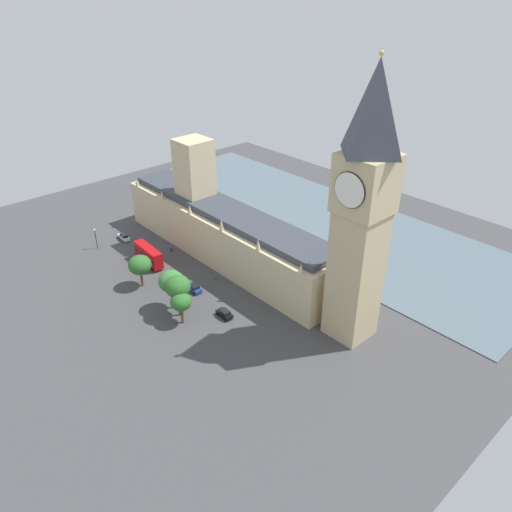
{
  "coord_description": "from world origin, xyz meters",
  "views": [
    {
      "loc": [
        66.64,
        86.33,
        63.37
      ],
      "look_at": [
        1.0,
        14.31,
        7.32
      ],
      "focal_mm": 34.01,
      "sensor_mm": 36.0,
      "label": 1
    }
  ],
  "objects_px": {
    "car_black_kerbside": "(225,313)",
    "pedestrian_by_river_gate": "(216,277)",
    "plane_tree_trailing": "(178,287)",
    "pedestrian_opposite_hall": "(171,249)",
    "car_blue_under_trees": "(194,288)",
    "plane_tree_near_tower": "(181,302)",
    "parliament_building": "(223,228)",
    "clock_tower": "(363,208)",
    "car_white_corner": "(124,237)",
    "plane_tree_far_end": "(171,281)",
    "street_lamp_slot_10": "(95,235)",
    "double_decker_bus_leading": "(149,255)",
    "plane_tree_midblock": "(140,265)"
  },
  "relations": [
    {
      "from": "car_white_corner",
      "to": "plane_tree_near_tower",
      "type": "xyz_separation_m",
      "value": [
        9.5,
        41.99,
        4.37
      ]
    },
    {
      "from": "street_lamp_slot_10",
      "to": "plane_tree_near_tower",
      "type": "bearing_deg",
      "value": 87.7
    },
    {
      "from": "pedestrian_by_river_gate",
      "to": "plane_tree_midblock",
      "type": "relative_size",
      "value": 0.19
    },
    {
      "from": "car_white_corner",
      "to": "car_black_kerbside",
      "type": "distance_m",
      "value": 46.51
    },
    {
      "from": "plane_tree_near_tower",
      "to": "plane_tree_trailing",
      "type": "distance_m",
      "value": 3.46
    },
    {
      "from": "car_white_corner",
      "to": "street_lamp_slot_10",
      "type": "height_order",
      "value": "street_lamp_slot_10"
    },
    {
      "from": "plane_tree_near_tower",
      "to": "plane_tree_trailing",
      "type": "relative_size",
      "value": 0.74
    },
    {
      "from": "pedestrian_opposite_hall",
      "to": "car_blue_under_trees",
      "type": "bearing_deg",
      "value": 28.67
    },
    {
      "from": "double_decker_bus_leading",
      "to": "car_blue_under_trees",
      "type": "relative_size",
      "value": 2.39
    },
    {
      "from": "double_decker_bus_leading",
      "to": "pedestrian_opposite_hall",
      "type": "relative_size",
      "value": 6.32
    },
    {
      "from": "plane_tree_midblock",
      "to": "plane_tree_near_tower",
      "type": "distance_m",
      "value": 18.25
    },
    {
      "from": "car_white_corner",
      "to": "pedestrian_by_river_gate",
      "type": "relative_size",
      "value": 3.23
    },
    {
      "from": "car_blue_under_trees",
      "to": "pedestrian_by_river_gate",
      "type": "relative_size",
      "value": 2.95
    },
    {
      "from": "parliament_building",
      "to": "street_lamp_slot_10",
      "type": "xyz_separation_m",
      "value": [
        23.2,
        -25.52,
        -3.53
      ]
    },
    {
      "from": "pedestrian_opposite_hall",
      "to": "plane_tree_trailing",
      "type": "bearing_deg",
      "value": 17.51
    },
    {
      "from": "parliament_building",
      "to": "street_lamp_slot_10",
      "type": "relative_size",
      "value": 12.09
    },
    {
      "from": "parliament_building",
      "to": "car_black_kerbside",
      "type": "height_order",
      "value": "parliament_building"
    },
    {
      "from": "car_white_corner",
      "to": "pedestrian_opposite_hall",
      "type": "height_order",
      "value": "car_white_corner"
    },
    {
      "from": "pedestrian_opposite_hall",
      "to": "plane_tree_trailing",
      "type": "distance_m",
      "value": 29.25
    },
    {
      "from": "clock_tower",
      "to": "pedestrian_opposite_hall",
      "type": "relative_size",
      "value": 32.09
    },
    {
      "from": "pedestrian_by_river_gate",
      "to": "double_decker_bus_leading",
      "type": "bearing_deg",
      "value": 86.64
    },
    {
      "from": "plane_tree_near_tower",
      "to": "plane_tree_far_end",
      "type": "height_order",
      "value": "plane_tree_far_end"
    },
    {
      "from": "parliament_building",
      "to": "plane_tree_far_end",
      "type": "relative_size",
      "value": 7.6
    },
    {
      "from": "clock_tower",
      "to": "plane_tree_near_tower",
      "type": "relative_size",
      "value": 7.5
    },
    {
      "from": "car_black_kerbside",
      "to": "plane_tree_midblock",
      "type": "height_order",
      "value": "plane_tree_midblock"
    },
    {
      "from": "car_blue_under_trees",
      "to": "plane_tree_trailing",
      "type": "distance_m",
      "value": 11.4
    },
    {
      "from": "plane_tree_midblock",
      "to": "street_lamp_slot_10",
      "type": "height_order",
      "value": "plane_tree_midblock"
    },
    {
      "from": "clock_tower",
      "to": "parliament_building",
      "type": "bearing_deg",
      "value": -91.96
    },
    {
      "from": "clock_tower",
      "to": "car_white_corner",
      "type": "bearing_deg",
      "value": -78.33
    },
    {
      "from": "car_black_kerbside",
      "to": "car_blue_under_trees",
      "type": "bearing_deg",
      "value": 86.9
    },
    {
      "from": "plane_tree_trailing",
      "to": "pedestrian_opposite_hall",
      "type": "bearing_deg",
      "value": -119.9
    },
    {
      "from": "car_blue_under_trees",
      "to": "plane_tree_near_tower",
      "type": "relative_size",
      "value": 0.62
    },
    {
      "from": "plane_tree_trailing",
      "to": "street_lamp_slot_10",
      "type": "distance_m",
      "value": 39.93
    },
    {
      "from": "car_black_kerbside",
      "to": "pedestrian_by_river_gate",
      "type": "xyz_separation_m",
      "value": [
        -7.72,
        -12.9,
        -0.21
      ]
    },
    {
      "from": "pedestrian_by_river_gate",
      "to": "street_lamp_slot_10",
      "type": "bearing_deg",
      "value": 84.84
    },
    {
      "from": "car_black_kerbside",
      "to": "plane_tree_trailing",
      "type": "xyz_separation_m",
      "value": [
        6.63,
        -7.05,
        6.39
      ]
    },
    {
      "from": "car_black_kerbside",
      "to": "plane_tree_near_tower",
      "type": "distance_m",
      "value": 9.98
    },
    {
      "from": "parliament_building",
      "to": "car_blue_under_trees",
      "type": "distance_m",
      "value": 19.53
    },
    {
      "from": "parliament_building",
      "to": "plane_tree_far_end",
      "type": "xyz_separation_m",
      "value": [
        23.26,
        11.07,
        -0.8
      ]
    },
    {
      "from": "clock_tower",
      "to": "plane_tree_near_tower",
      "type": "bearing_deg",
      "value": -47.46
    },
    {
      "from": "clock_tower",
      "to": "street_lamp_slot_10",
      "type": "distance_m",
      "value": 75.18
    },
    {
      "from": "plane_tree_trailing",
      "to": "street_lamp_slot_10",
      "type": "height_order",
      "value": "plane_tree_trailing"
    },
    {
      "from": "double_decker_bus_leading",
      "to": "plane_tree_trailing",
      "type": "xyz_separation_m",
      "value": [
        6.62,
        23.28,
        4.65
      ]
    },
    {
      "from": "clock_tower",
      "to": "plane_tree_far_end",
      "type": "xyz_separation_m",
      "value": [
        21.81,
        -31.33,
        -21.04
      ]
    },
    {
      "from": "clock_tower",
      "to": "pedestrian_by_river_gate",
      "type": "xyz_separation_m",
      "value": [
        7.96,
        -33.97,
        -27.19
      ]
    },
    {
      "from": "clock_tower",
      "to": "car_blue_under_trees",
      "type": "xyz_separation_m",
      "value": [
        14.63,
        -33.6,
        -26.98
      ]
    },
    {
      "from": "parliament_building",
      "to": "car_black_kerbside",
      "type": "bearing_deg",
      "value": 51.23
    },
    {
      "from": "street_lamp_slot_10",
      "to": "car_white_corner",
      "type": "bearing_deg",
      "value": 177.26
    },
    {
      "from": "car_black_kerbside",
      "to": "plane_tree_near_tower",
      "type": "bearing_deg",
      "value": 151.73
    },
    {
      "from": "car_white_corner",
      "to": "plane_tree_trailing",
      "type": "relative_size",
      "value": 0.5
    }
  ]
}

